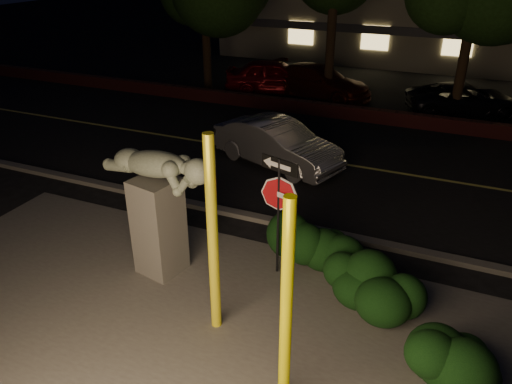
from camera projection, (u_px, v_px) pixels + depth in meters
ground at (371, 134)px, 17.31m from camera, size 90.00×90.00×0.00m
patio at (233, 342)px, 8.28m from camera, size 14.00×6.00×0.02m
road at (350, 165)px, 14.85m from camera, size 80.00×8.00×0.01m
lane_marking at (350, 165)px, 14.84m from camera, size 80.00×0.12×0.00m
curb at (307, 229)px, 11.46m from camera, size 80.00×0.25×0.12m
brick_wall at (379, 116)px, 18.27m from camera, size 40.00×0.35×0.50m
parking_lot at (402, 86)px, 23.06m from camera, size 40.00×12.00×0.01m
building at (428, 19)px, 28.72m from camera, size 22.00×10.20×4.00m
yellow_pole_left at (213, 238)px, 7.87m from camera, size 0.18×0.18×3.52m
yellow_pole_right at (286, 310)px, 6.48m from camera, size 0.17×0.17×3.33m
signpost at (279, 194)px, 9.28m from camera, size 0.80×0.28×2.46m
sculpture at (158, 197)px, 9.36m from camera, size 2.52×1.12×2.69m
hedge_center at (312, 241)px, 10.06m from camera, size 2.20×1.20×1.10m
hedge_right at (372, 281)px, 8.75m from camera, size 1.92×1.04×1.25m
hedge_far_right at (470, 353)px, 7.30m from camera, size 1.85×1.47×1.12m
silver_sedan at (277, 144)px, 14.63m from camera, size 4.28×2.67×1.33m
parked_car_red at (275, 76)px, 21.74m from camera, size 4.59×2.92×1.46m
parked_car_darkred at (318, 82)px, 21.10m from camera, size 4.97×2.85×1.36m
parked_car_dark at (464, 99)px, 19.02m from camera, size 4.69×3.42×1.18m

